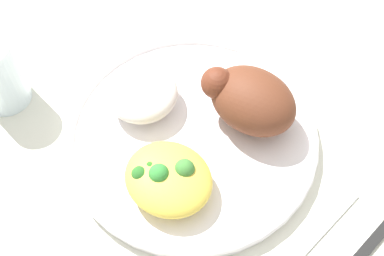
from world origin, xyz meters
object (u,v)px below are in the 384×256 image
at_px(rice_pile, 144,91).
at_px(fork, 312,242).
at_px(roasted_chicken, 250,99).
at_px(mac_cheese_with_broccoli, 167,178).
at_px(plate, 192,137).

xyz_separation_m(rice_pile, fork, (-0.25, 0.03, -0.04)).
height_order(roasted_chicken, mac_cheese_with_broccoli, roasted_chicken).
relative_size(rice_pile, fork, 0.60).
xyz_separation_m(plate, mac_cheese_with_broccoli, (-0.02, 0.07, 0.03)).
xyz_separation_m(plate, roasted_chicken, (-0.04, -0.06, 0.04)).
distance_m(plate, fork, 0.18).
height_order(rice_pile, fork, rice_pile).
bearing_deg(fork, roasted_chicken, -30.50).
distance_m(roasted_chicken, rice_pile, 0.13).
bearing_deg(mac_cheese_with_broccoli, rice_pile, -38.77).
relative_size(roasted_chicken, rice_pile, 1.35).
height_order(mac_cheese_with_broccoli, fork, mac_cheese_with_broccoli).
bearing_deg(plate, fork, 172.25).
relative_size(roasted_chicken, mac_cheese_with_broccoli, 1.17).
distance_m(rice_pile, fork, 0.26).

